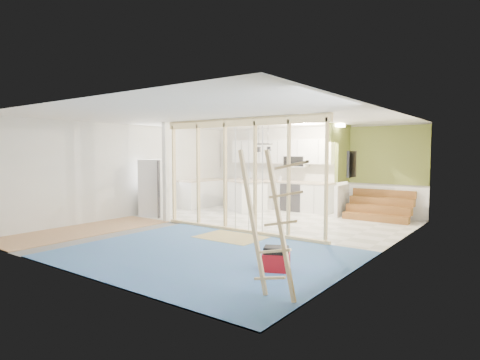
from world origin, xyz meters
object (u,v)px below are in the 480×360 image
Objects in this scene: island at (247,196)px; ladder at (270,223)px; fridge at (155,188)px; toolbox at (276,260)px.

island is 0.72× the size of ladder.
fridge is at bearing 147.98° from ladder.
toolbox is at bearing -26.35° from island.
toolbox is 0.27× the size of ladder.
fridge is 1.23× the size of island.
island is at bearing 34.82° from fridge.
island is at bearing 104.62° from toolbox.
ladder reaches higher than toolbox.
toolbox is at bearing 115.16° from ladder.
ladder is at bearing -87.89° from toolbox.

